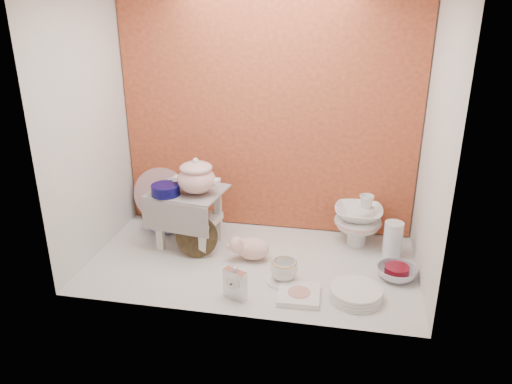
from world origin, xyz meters
TOP-DOWN VIEW (x-y plane):
  - ground at (0.00, 0.00)m, footprint 1.80×1.80m
  - niche_shell at (0.00, 0.18)m, footprint 1.86×1.03m
  - step_stool at (-0.41, 0.15)m, footprint 0.45×0.40m
  - soup_tureen at (-0.34, 0.11)m, footprint 0.31×0.31m
  - cobalt_bowl at (-0.51, 0.06)m, footprint 0.17×0.17m
  - floral_platter at (-0.69, 0.44)m, footprint 0.37×0.10m
  - blue_white_vase at (-0.63, 0.29)m, footprint 0.26×0.26m
  - lacquer_tray at (-0.32, 0.03)m, footprint 0.25×0.14m
  - mantel_clock at (-0.01, -0.36)m, footprint 0.13×0.09m
  - plush_pig at (-0.00, 0.03)m, footprint 0.25×0.18m
  - teacup_saucer at (0.20, -0.16)m, footprint 0.23×0.23m
  - gold_rim_teacup at (0.20, -0.16)m, footprint 0.18×0.18m
  - lattice_dish at (0.30, -0.29)m, footprint 0.21×0.21m
  - dinner_plate_stack at (0.57, -0.25)m, footprint 0.35×0.35m
  - crystal_bowl at (0.78, -0.02)m, footprint 0.22×0.22m
  - clear_glass_vase at (0.77, 0.22)m, footprint 0.14×0.14m
  - porcelain_tower at (0.57, 0.34)m, footprint 0.35×0.35m

SIDE VIEW (x-z plane):
  - ground at x=0.00m, z-range 0.00..0.00m
  - teacup_saucer at x=0.20m, z-range 0.00..0.01m
  - lattice_dish at x=0.30m, z-range 0.00..0.03m
  - dinner_plate_stack at x=0.57m, z-range 0.00..0.06m
  - crystal_bowl at x=0.78m, z-range 0.00..0.06m
  - gold_rim_teacup at x=0.20m, z-range 0.01..0.12m
  - plush_pig at x=0.00m, z-range 0.00..0.14m
  - mantel_clock at x=-0.01m, z-range 0.00..0.18m
  - clear_glass_vase at x=0.77m, z-range 0.00..0.21m
  - lacquer_tray at x=-0.32m, z-range 0.00..0.23m
  - blue_white_vase at x=-0.63m, z-range 0.00..0.26m
  - porcelain_tower at x=0.57m, z-range 0.00..0.32m
  - step_stool at x=-0.41m, z-range 0.00..0.35m
  - floral_platter at x=-0.69m, z-range 0.00..0.36m
  - cobalt_bowl at x=-0.51m, z-range 0.35..0.41m
  - soup_tureen at x=-0.34m, z-range 0.35..0.56m
  - niche_shell at x=0.00m, z-range 0.17..1.70m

